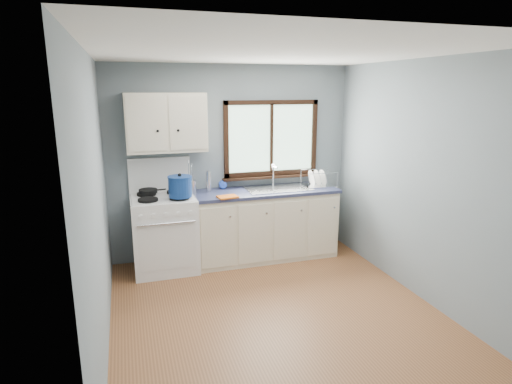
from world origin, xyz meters
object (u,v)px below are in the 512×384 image
object	(u,v)px
base_cabinets	(265,227)
stockpot	(180,186)
utensil_crock	(191,186)
skillet	(148,191)
sink	(278,193)
gas_range	(164,231)
dish_rack	(318,182)
thermos	(208,181)

from	to	relation	value
base_cabinets	stockpot	distance (m)	1.31
utensil_crock	skillet	bearing A→B (deg)	179.51
base_cabinets	sink	xyz separation A→B (m)	(0.18, -0.00, 0.45)
sink	stockpot	size ratio (longest dim) A/B	2.28
gas_range	sink	distance (m)	1.53
sink	utensil_crock	xyz separation A→B (m)	(-1.12, 0.11, 0.15)
gas_range	dish_rack	bearing A→B (deg)	0.80
base_cabinets	thermos	bearing A→B (deg)	170.70
gas_range	sink	world-z (taller)	gas_range
gas_range	skillet	world-z (taller)	gas_range
base_cabinets	skillet	bearing A→B (deg)	175.63
skillet	stockpot	world-z (taller)	stockpot
thermos	dish_rack	bearing A→B (deg)	-4.17
thermos	dish_rack	xyz separation A→B (m)	(1.47, -0.11, -0.08)
skillet	dish_rack	distance (m)	2.22
stockpot	thermos	world-z (taller)	stockpot
gas_range	sink	size ratio (longest dim) A/B	1.62
gas_range	thermos	bearing A→B (deg)	13.03
stockpot	utensil_crock	size ratio (longest dim) A/B	0.88
sink	thermos	bearing A→B (deg)	172.52
stockpot	gas_range	bearing A→B (deg)	138.23
base_cabinets	gas_range	bearing A→B (deg)	-179.18
gas_range	base_cabinets	xyz separation A→B (m)	(1.31, 0.02, -0.08)
base_cabinets	skillet	xyz separation A→B (m)	(-1.46, 0.11, 0.57)
sink	thermos	size ratio (longest dim) A/B	3.15
base_cabinets	sink	bearing A→B (deg)	-0.13
skillet	base_cabinets	bearing A→B (deg)	-15.70
base_cabinets	utensil_crock	distance (m)	1.12
sink	stockpot	bearing A→B (deg)	-171.60
gas_range	dish_rack	world-z (taller)	gas_range
base_cabinets	stockpot	world-z (taller)	stockpot
stockpot	utensil_crock	bearing A→B (deg)	59.76
gas_range	utensil_crock	world-z (taller)	gas_range
sink	dish_rack	xyz separation A→B (m)	(0.58, 0.01, 0.12)
gas_range	sink	bearing A→B (deg)	0.71
stockpot	dish_rack	distance (m)	1.88
skillet	utensil_crock	size ratio (longest dim) A/B	0.84
stockpot	dish_rack	size ratio (longest dim) A/B	0.85
base_cabinets	stockpot	xyz separation A→B (m)	(-1.11, -0.19, 0.67)
thermos	sink	bearing A→B (deg)	-7.48
sink	stockpot	xyz separation A→B (m)	(-1.29, -0.19, 0.23)
sink	skillet	distance (m)	1.65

